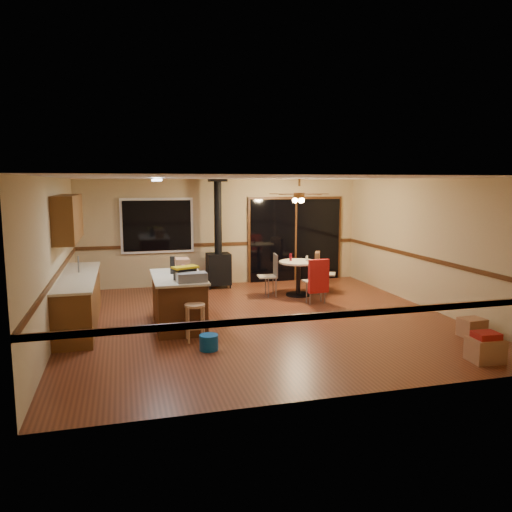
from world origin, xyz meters
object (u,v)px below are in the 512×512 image
object	(u,v)px
toolbox_grey	(192,277)
chair_right	(318,267)
blue_bucket	(209,342)
chair_left	(272,270)
chair_near	(318,276)
wood_stove	(218,258)
dining_table	(298,272)
box_corner_b	(472,327)
kitchen_island	(178,301)
box_corner_a	(485,350)
box_under_window	(170,283)
bar_stool	(195,322)
toolbox_black	(185,274)

from	to	relation	value
toolbox_grey	chair_right	size ratio (longest dim) A/B	0.70
blue_bucket	chair_left	distance (m)	3.83
chair_near	blue_bucket	bearing A→B (deg)	-139.76
chair_right	toolbox_grey	bearing A→B (deg)	-142.92
wood_stove	dining_table	xyz separation A→B (m)	(1.56, -1.33, -0.20)
dining_table	chair_near	xyz separation A→B (m)	(0.11, -0.88, 0.07)
wood_stove	box_corner_b	world-z (taller)	wood_stove
kitchen_island	chair_left	xyz separation A→B (m)	(2.27, 1.81, 0.14)
kitchen_island	chair_near	xyz separation A→B (m)	(2.98, 0.84, 0.14)
blue_bucket	chair_left	world-z (taller)	chair_left
wood_stove	toolbox_grey	xyz separation A→B (m)	(-1.14, -3.65, 0.25)
box_corner_a	box_corner_b	size ratio (longest dim) A/B	1.18
toolbox_grey	box_corner_b	world-z (taller)	toolbox_grey
chair_left	box_under_window	distance (m)	2.45
box_corner_a	box_under_window	bearing A→B (deg)	123.46
bar_stool	dining_table	xyz separation A→B (m)	(2.70, 2.65, 0.23)
wood_stove	chair_left	bearing A→B (deg)	-52.07
bar_stool	chair_near	bearing A→B (deg)	32.10
box_corner_a	chair_near	bearing A→B (deg)	105.12
toolbox_black	box_under_window	bearing A→B (deg)	89.27
bar_stool	box_corner_b	xyz separation A→B (m)	(4.44, -0.96, -0.15)
toolbox_grey	kitchen_island	bearing A→B (deg)	105.21
kitchen_island	toolbox_grey	xyz separation A→B (m)	(0.16, -0.60, 0.52)
dining_table	box_under_window	xyz separation A→B (m)	(-2.74, 1.21, -0.34)
chair_near	chair_right	xyz separation A→B (m)	(0.42, 1.01, 0.00)
box_corner_b	chair_left	bearing A→B (deg)	122.23
box_corner_b	box_under_window	bearing A→B (deg)	132.90
toolbox_black	chair_near	bearing A→B (deg)	22.89
blue_bucket	dining_table	bearing A→B (deg)	50.82
box_corner_a	box_corner_b	bearing A→B (deg)	59.91
kitchen_island	blue_bucket	size ratio (longest dim) A/B	5.88
toolbox_grey	box_under_window	distance (m)	3.61
box_corner_a	bar_stool	bearing A→B (deg)	152.47
box_corner_a	box_corner_b	distance (m)	1.21
blue_bucket	box_corner_a	bearing A→B (deg)	-22.01
kitchen_island	toolbox_grey	size ratio (longest dim) A/B	3.45
chair_near	box_under_window	size ratio (longest dim) A/B	1.48
wood_stove	box_under_window	bearing A→B (deg)	-173.92
wood_stove	chair_near	size ratio (longest dim) A/B	3.60
kitchen_island	box_under_window	xyz separation A→B (m)	(0.13, 2.92, -0.26)
dining_table	chair_right	bearing A→B (deg)	13.28
bar_stool	box_corner_b	distance (m)	4.55
kitchen_island	chair_left	distance (m)	2.90
chair_near	wood_stove	bearing A→B (deg)	127.15
box_corner_a	chair_left	bearing A→B (deg)	110.02
toolbox_black	dining_table	world-z (taller)	toolbox_black
blue_bucket	chair_near	bearing A→B (deg)	40.24
dining_table	box_under_window	bearing A→B (deg)	156.22
wood_stove	toolbox_black	xyz separation A→B (m)	(-1.22, -3.44, 0.27)
chair_left	chair_right	size ratio (longest dim) A/B	0.74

